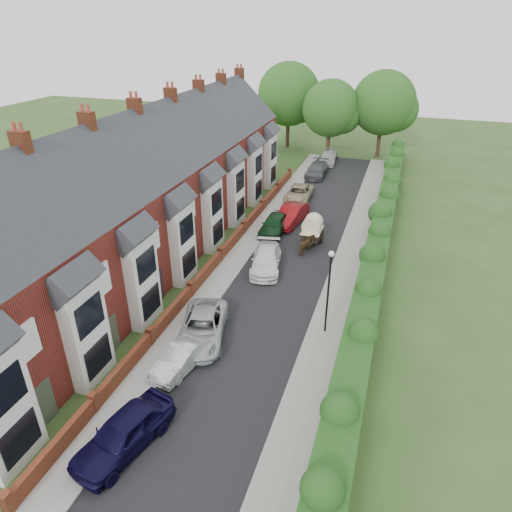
# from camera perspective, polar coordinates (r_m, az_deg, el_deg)

# --- Properties ---
(ground) EXTENTS (140.00, 140.00, 0.00)m
(ground) POSITION_cam_1_polar(r_m,az_deg,el_deg) (23.97, -1.48, -13.50)
(ground) COLOR #2D4C1E
(ground) RESTS_ON ground
(road) EXTENTS (6.00, 58.00, 0.02)m
(road) POSITION_cam_1_polar(r_m,az_deg,el_deg) (32.76, 4.12, -1.09)
(road) COLOR black
(road) RESTS_ON ground
(pavement_hedge_side) EXTENTS (2.20, 58.00, 0.12)m
(pavement_hedge_side) POSITION_cam_1_polar(r_m,az_deg,el_deg) (32.15, 11.21, -2.09)
(pavement_hedge_side) COLOR gray
(pavement_hedge_side) RESTS_ON ground
(pavement_house_side) EXTENTS (1.70, 58.00, 0.12)m
(pavement_house_side) POSITION_cam_1_polar(r_m,az_deg,el_deg) (33.73, -2.22, -0.03)
(pavement_house_side) COLOR gray
(pavement_house_side) RESTS_ON ground
(kerb_hedge_side) EXTENTS (0.18, 58.00, 0.13)m
(kerb_hedge_side) POSITION_cam_1_polar(r_m,az_deg,el_deg) (32.25, 9.37, -1.81)
(kerb_hedge_side) COLOR gray
(kerb_hedge_side) RESTS_ON ground
(kerb_house_side) EXTENTS (0.18, 58.00, 0.13)m
(kerb_house_side) POSITION_cam_1_polar(r_m,az_deg,el_deg) (33.49, -0.94, -0.22)
(kerb_house_side) COLOR gray
(kerb_house_side) RESTS_ON ground
(hedge) EXTENTS (2.10, 58.00, 2.85)m
(hedge) POSITION_cam_1_polar(r_m,az_deg,el_deg) (31.32, 14.71, -0.14)
(hedge) COLOR #153C13
(hedge) RESTS_ON ground
(terrace_row) EXTENTS (9.05, 40.50, 11.50)m
(terrace_row) POSITION_cam_1_polar(r_m,az_deg,el_deg) (33.79, -13.50, 7.45)
(terrace_row) COLOR maroon
(terrace_row) RESTS_ON ground
(garden_wall_row) EXTENTS (0.35, 40.35, 1.10)m
(garden_wall_row) POSITION_cam_1_polar(r_m,az_deg,el_deg) (33.05, -4.46, 0.07)
(garden_wall_row) COLOR brown
(garden_wall_row) RESTS_ON ground
(lamppost) EXTENTS (0.32, 0.32, 5.16)m
(lamppost) POSITION_cam_1_polar(r_m,az_deg,el_deg) (24.52, 9.11, -3.27)
(lamppost) COLOR black
(lamppost) RESTS_ON ground
(tree_far_left) EXTENTS (7.14, 6.80, 9.29)m
(tree_far_left) POSITION_cam_1_polar(r_m,az_deg,el_deg) (58.53, 9.66, 17.56)
(tree_far_left) COLOR #332316
(tree_far_left) RESTS_ON ground
(tree_far_right) EXTENTS (7.98, 7.60, 10.31)m
(tree_far_right) POSITION_cam_1_polar(r_m,az_deg,el_deg) (59.79, 16.03, 17.72)
(tree_far_right) COLOR #332316
(tree_far_right) RESTS_ON ground
(tree_far_back) EXTENTS (8.40, 8.00, 10.82)m
(tree_far_back) POSITION_cam_1_polar(r_m,az_deg,el_deg) (62.44, 4.53, 19.32)
(tree_far_back) COLOR #332316
(tree_far_back) RESTS_ON ground
(car_navy) EXTENTS (2.98, 5.04, 1.61)m
(car_navy) POSITION_cam_1_polar(r_m,az_deg,el_deg) (20.60, -16.19, -20.46)
(car_navy) COLOR black
(car_navy) RESTS_ON ground
(car_silver_a) EXTENTS (2.10, 4.07, 1.28)m
(car_silver_a) POSITION_cam_1_polar(r_m,az_deg,el_deg) (23.77, -9.19, -12.31)
(car_silver_a) COLOR #ACACB1
(car_silver_a) RESTS_ON ground
(car_silver_b) EXTENTS (3.64, 5.62, 1.44)m
(car_silver_b) POSITION_cam_1_polar(r_m,az_deg,el_deg) (25.41, -6.71, -8.86)
(car_silver_b) COLOR #B1B4B9
(car_silver_b) RESTS_ON ground
(car_white) EXTENTS (2.92, 5.14, 1.40)m
(car_white) POSITION_cam_1_polar(r_m,az_deg,el_deg) (31.86, 1.27, -0.49)
(car_white) COLOR white
(car_white) RESTS_ON ground
(car_green) EXTENTS (1.87, 4.54, 1.54)m
(car_green) POSITION_cam_1_polar(r_m,az_deg,el_deg) (37.25, 2.32, 4.00)
(car_green) COLOR black
(car_green) RESTS_ON ground
(car_red) EXTENTS (2.33, 5.02, 1.59)m
(car_red) POSITION_cam_1_polar(r_m,az_deg,el_deg) (39.08, 4.41, 5.17)
(car_red) COLOR maroon
(car_red) RESTS_ON ground
(car_beige) EXTENTS (2.39, 4.96, 1.36)m
(car_beige) POSITION_cam_1_polar(r_m,az_deg,el_deg) (44.35, 5.38, 7.78)
(car_beige) COLOR tan
(car_beige) RESTS_ON ground
(car_grey) EXTENTS (2.12, 5.04, 1.45)m
(car_grey) POSITION_cam_1_polar(r_m,az_deg,el_deg) (51.66, 7.59, 10.64)
(car_grey) COLOR #4C4D52
(car_grey) RESTS_ON ground
(car_black) EXTENTS (2.43, 4.11, 1.31)m
(car_black) POSITION_cam_1_polar(r_m,az_deg,el_deg) (56.59, 8.79, 12.01)
(car_black) COLOR black
(car_black) RESTS_ON ground
(horse) EXTENTS (1.22, 1.81, 1.40)m
(horse) POSITION_cam_1_polar(r_m,az_deg,el_deg) (34.02, 6.36, 1.28)
(horse) COLOR #49341A
(horse) RESTS_ON ground
(horse_cart) EXTENTS (1.51, 3.34, 2.41)m
(horse_cart) POSITION_cam_1_polar(r_m,az_deg,el_deg) (35.33, 7.05, 3.50)
(horse_cart) COLOR black
(horse_cart) RESTS_ON ground
(car_extra_far) EXTENTS (2.15, 4.77, 1.36)m
(car_extra_far) POSITION_cam_1_polar(r_m,az_deg,el_deg) (56.69, 9.00, 12.05)
(car_extra_far) COLOR silver
(car_extra_far) RESTS_ON ground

